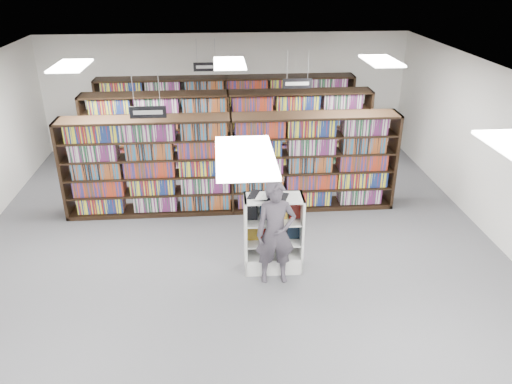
{
  "coord_description": "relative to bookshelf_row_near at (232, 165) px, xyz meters",
  "views": [
    {
      "loc": [
        -0.27,
        -7.77,
        5.02
      ],
      "look_at": [
        0.39,
        0.5,
        1.1
      ],
      "focal_mm": 35.0,
      "sensor_mm": 36.0,
      "label": 1
    }
  ],
  "objects": [
    {
      "name": "bookshelf_row_mid",
      "position": [
        0.0,
        2.0,
        0.0
      ],
      "size": [
        7.0,
        0.6,
        2.1
      ],
      "color": "black",
      "rests_on": "floor"
    },
    {
      "name": "bookshelf_row_far",
      "position": [
        0.0,
        3.7,
        0.0
      ],
      "size": [
        7.0,
        0.6,
        2.1
      ],
      "color": "black",
      "rests_on": "floor"
    },
    {
      "name": "troffer_back_left",
      "position": [
        -3.0,
        0.0,
        2.11
      ],
      "size": [
        0.6,
        1.2,
        0.04
      ],
      "primitive_type": "cube",
      "color": "white",
      "rests_on": "ceiling"
    },
    {
      "name": "ceiling",
      "position": [
        0.0,
        -2.0,
        2.15
      ],
      "size": [
        10.0,
        12.0,
        0.1
      ],
      "primitive_type": "cube",
      "color": "silver",
      "rests_on": "wall_back"
    },
    {
      "name": "aisle_sign_right",
      "position": [
        1.5,
        1.0,
        1.48
      ],
      "size": [
        0.65,
        0.02,
        0.8
      ],
      "color": "#B2B2B7",
      "rests_on": "ceiling"
    },
    {
      "name": "open_book",
      "position": [
        0.52,
        -2.33,
        0.38
      ],
      "size": [
        0.73,
        0.56,
        0.13
      ],
      "rotation": [
        0.0,
        0.0,
        -0.33
      ],
      "color": "black",
      "rests_on": "endcap_display"
    },
    {
      "name": "aisle_sign_left",
      "position": [
        -1.5,
        -1.0,
        1.48
      ],
      "size": [
        0.65,
        0.02,
        0.8
      ],
      "color": "#B2B2B7",
      "rests_on": "ceiling"
    },
    {
      "name": "endcap_display",
      "position": [
        0.63,
        -2.32,
        -0.58
      ],
      "size": [
        1.01,
        0.52,
        1.4
      ],
      "rotation": [
        0.0,
        0.0,
        -0.02
      ],
      "color": "silver",
      "rests_on": "floor"
    },
    {
      "name": "bookshelf_row_near",
      "position": [
        0.0,
        0.0,
        0.0
      ],
      "size": [
        7.0,
        0.6,
        2.1
      ],
      "color": "black",
      "rests_on": "floor"
    },
    {
      "name": "troffer_back_center",
      "position": [
        0.0,
        0.0,
        2.11
      ],
      "size": [
        0.6,
        1.2,
        0.04
      ],
      "primitive_type": "cube",
      "color": "white",
      "rests_on": "ceiling"
    },
    {
      "name": "wall_back",
      "position": [
        0.0,
        4.0,
        0.55
      ],
      "size": [
        10.0,
        0.1,
        3.2
      ],
      "primitive_type": "cube",
      "color": "white",
      "rests_on": "ground"
    },
    {
      "name": "floor",
      "position": [
        0.0,
        -2.0,
        -1.05
      ],
      "size": [
        12.0,
        12.0,
        0.0
      ],
      "primitive_type": "plane",
      "color": "#56575C",
      "rests_on": "ground"
    },
    {
      "name": "troffer_back_right",
      "position": [
        3.0,
        0.0,
        2.11
      ],
      "size": [
        0.6,
        1.2,
        0.04
      ],
      "primitive_type": "cube",
      "color": "white",
      "rests_on": "ceiling"
    },
    {
      "name": "aisle_sign_center",
      "position": [
        -0.5,
        3.0,
        1.48
      ],
      "size": [
        0.65,
        0.02,
        0.8
      ],
      "color": "#B2B2B7",
      "rests_on": "ceiling"
    },
    {
      "name": "shopper",
      "position": [
        0.62,
        -2.7,
        -0.14
      ],
      "size": [
        0.67,
        0.45,
        1.82
      ],
      "primitive_type": "imported",
      "rotation": [
        0.0,
        0.0,
        0.02
      ],
      "color": "#443F48",
      "rests_on": "floor"
    },
    {
      "name": "troffer_front_center",
      "position": [
        0.0,
        -5.0,
        2.11
      ],
      "size": [
        0.6,
        1.2,
        0.04
      ],
      "primitive_type": "cube",
      "color": "white",
      "rests_on": "ceiling"
    }
  ]
}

